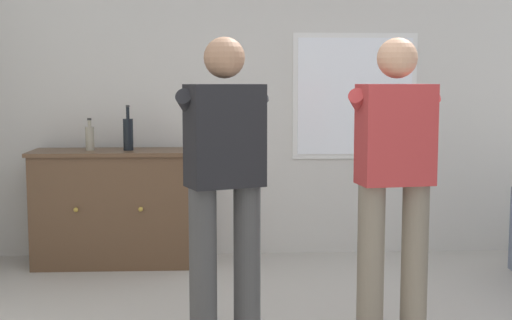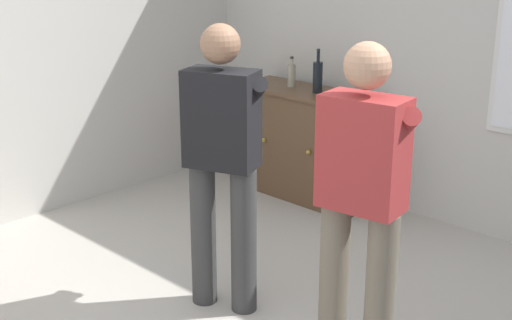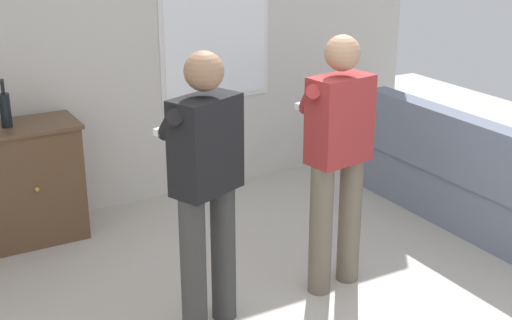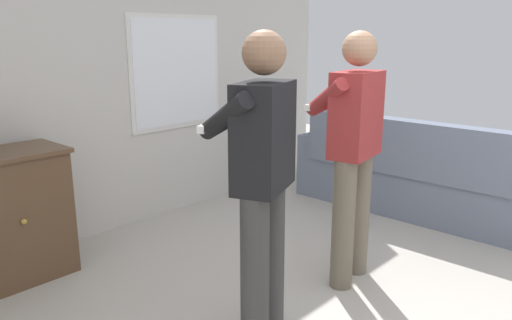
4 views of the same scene
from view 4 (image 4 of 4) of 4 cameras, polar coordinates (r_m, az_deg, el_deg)
The scene contains 4 objects.
wall_back_with_window at distance 4.43m, azimuth -15.44°, elevation 10.34°, with size 5.20×0.15×2.80m.
couch at distance 4.85m, azimuth 17.84°, elevation -2.16°, with size 0.57×2.44×0.92m.
person_standing_left at distance 2.57m, azimuth 0.64°, elevation -2.04°, with size 0.52×0.52×1.68m.
person_standing_right at distance 3.33m, azimuth 11.03°, elevation 1.44°, with size 0.55×0.50×1.68m.
Camera 4 is at (-2.35, -1.08, 1.66)m, focal length 35.00 mm.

